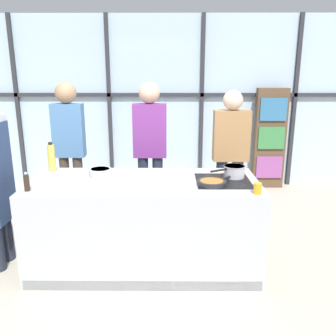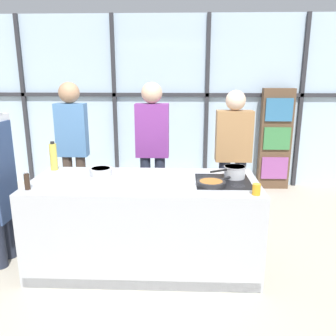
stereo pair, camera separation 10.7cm
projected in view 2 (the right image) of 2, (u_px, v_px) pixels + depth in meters
name	position (u px, v px, depth m)	size (l,w,h in m)	color
ground_plane	(146.00, 263.00, 3.66)	(18.00, 18.00, 0.00)	#BCB29E
back_window_wall	(161.00, 103.00, 5.95)	(6.40, 0.10, 2.80)	silver
bookshelf	(275.00, 139.00, 5.85)	(0.51, 0.19, 1.66)	brown
demo_island	(145.00, 223.00, 3.54)	(2.20, 0.94, 0.89)	#B7BABF
spectator_far_left	(73.00, 142.00, 4.38)	(0.37, 0.25, 1.79)	#47382D
spectator_center_left	(152.00, 144.00, 4.35)	(0.40, 0.25, 1.79)	#232838
spectator_center_right	(233.00, 151.00, 4.33)	(0.43, 0.24, 1.70)	#232838
frying_pan	(212.00, 183.00, 3.28)	(0.41, 0.38, 0.04)	#232326
saucepan	(234.00, 172.00, 3.49)	(0.36, 0.26, 0.12)	silver
white_plate	(97.00, 181.00, 3.38)	(0.25, 0.25, 0.01)	white
mixing_bowl	(101.00, 171.00, 3.59)	(0.23, 0.23, 0.07)	silver
oil_bottle	(53.00, 157.00, 3.76)	(0.08, 0.08, 0.31)	#E0CC4C
pepper_grinder	(27.00, 181.00, 3.15)	(0.05, 0.05, 0.17)	#332319
juice_glass_near	(256.00, 189.00, 3.02)	(0.07, 0.07, 0.10)	orange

